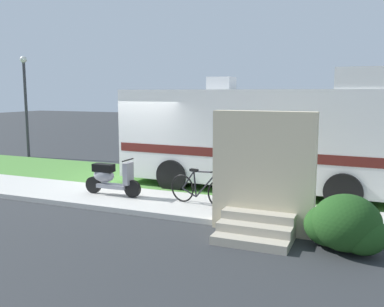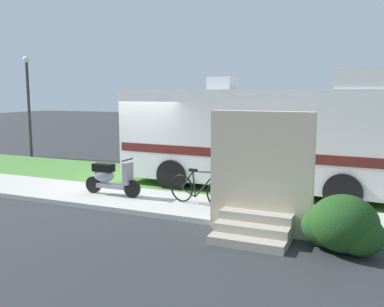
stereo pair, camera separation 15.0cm
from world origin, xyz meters
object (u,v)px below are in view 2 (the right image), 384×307
(scooter, at_px, (110,177))
(street_lamp_post, at_px, (28,96))
(motorhome_rv, at_px, (264,135))
(bottle_spare, at_px, (219,205))
(pickup_truck_far, at_px, (357,134))
(bottle_green, at_px, (289,209))
(bicycle, at_px, (200,189))

(scooter, xyz_separation_m, street_lamp_post, (-7.32, 4.78, 2.00))
(motorhome_rv, distance_m, bottle_spare, 3.14)
(pickup_truck_far, distance_m, bottle_green, 10.54)
(bottle_green, bearing_deg, street_lamp_post, 158.53)
(scooter, distance_m, street_lamp_post, 8.97)
(bottle_green, relative_size, bottle_spare, 0.97)
(motorhome_rv, relative_size, bottle_spare, 27.60)
(bicycle, relative_size, pickup_truck_far, 0.30)
(street_lamp_post, bearing_deg, pickup_truck_far, 24.31)
(scooter, height_order, bottle_green, scooter)
(motorhome_rv, xyz_separation_m, bicycle, (-0.87, -2.58, -1.08))
(street_lamp_post, bearing_deg, bottle_spare, -25.89)
(bottle_spare, bearing_deg, pickup_truck_far, 77.54)
(motorhome_rv, bearing_deg, pickup_truck_far, 75.29)
(bicycle, bearing_deg, bottle_green, 3.49)
(pickup_truck_far, distance_m, bottle_spare, 11.13)
(scooter, height_order, pickup_truck_far, pickup_truck_far)
(motorhome_rv, relative_size, bottle_green, 28.31)
(scooter, xyz_separation_m, bottle_green, (4.59, 0.09, -0.34))
(bottle_spare, height_order, street_lamp_post, street_lamp_post)
(scooter, relative_size, bottle_green, 5.85)
(pickup_truck_far, xyz_separation_m, street_lamp_post, (-12.82, -5.79, 1.63))
(bottle_spare, relative_size, street_lamp_post, 0.07)
(pickup_truck_far, bearing_deg, street_lamp_post, -155.69)
(motorhome_rv, distance_m, scooter, 4.35)
(bottle_spare, bearing_deg, scooter, 174.84)
(pickup_truck_far, height_order, bottle_green, pickup_truck_far)
(motorhome_rv, xyz_separation_m, bottle_spare, (-0.29, -2.82, -1.34))
(scooter, bearing_deg, bottle_spare, -5.16)
(bicycle, height_order, pickup_truck_far, pickup_truck_far)
(pickup_truck_far, height_order, street_lamp_post, street_lamp_post)
(bicycle, bearing_deg, street_lamp_post, 153.94)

